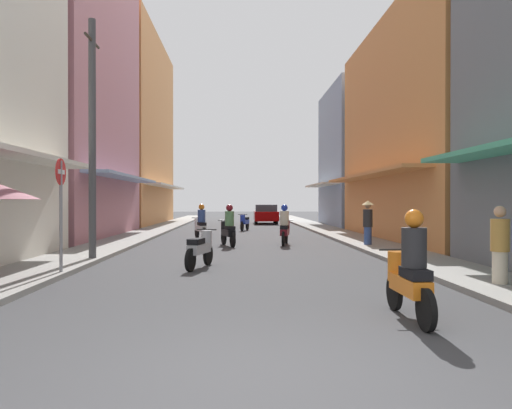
% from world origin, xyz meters
% --- Properties ---
extents(ground_plane, '(110.71, 110.71, 0.00)m').
position_xyz_m(ground_plane, '(0.00, 21.16, 0.00)').
color(ground_plane, '#38383A').
extents(sidewalk_left, '(1.93, 58.32, 0.12)m').
position_xyz_m(sidewalk_left, '(-4.93, 21.16, 0.06)').
color(sidewalk_left, gray).
rests_on(sidewalk_left, ground).
extents(sidewalk_right, '(1.93, 58.32, 0.12)m').
position_xyz_m(sidewalk_right, '(4.93, 21.16, 0.06)').
color(sidewalk_right, gray).
rests_on(sidewalk_right, ground).
extents(building_left_mid, '(7.05, 11.02, 15.03)m').
position_xyz_m(building_left_mid, '(-8.88, 18.21, 7.51)').
color(building_left_mid, '#B7727F').
rests_on(building_left_mid, ground).
extents(building_left_far, '(7.05, 13.96, 13.62)m').
position_xyz_m(building_left_far, '(-8.88, 31.26, 6.80)').
color(building_left_far, '#D88C4C').
rests_on(building_left_far, ground).
extents(building_right_mid, '(7.05, 13.30, 9.48)m').
position_xyz_m(building_right_mid, '(8.88, 16.16, 4.74)').
color(building_right_mid, '#D88C4C').
rests_on(building_right_mid, ground).
extents(building_right_far, '(7.05, 8.14, 9.25)m').
position_xyz_m(building_right_far, '(8.88, 27.72, 4.62)').
color(building_right_far, '#8CA5CC').
rests_on(building_right_far, ground).
extents(motorbike_black, '(0.71, 1.76, 1.58)m').
position_xyz_m(motorbike_black, '(-0.54, 13.91, 0.70)').
color(motorbike_black, black).
rests_on(motorbike_black, ground).
extents(motorbike_blue, '(0.68, 1.77, 0.96)m').
position_xyz_m(motorbike_blue, '(0.20, 23.59, 0.50)').
color(motorbike_blue, black).
rests_on(motorbike_blue, ground).
extents(motorbike_maroon, '(0.61, 1.79, 1.58)m').
position_xyz_m(motorbike_maroon, '(1.65, 14.29, 0.70)').
color(motorbike_maroon, black).
rests_on(motorbike_maroon, ground).
extents(motorbike_white, '(0.76, 1.74, 1.58)m').
position_xyz_m(motorbike_white, '(-1.84, 17.17, 0.70)').
color(motorbike_white, black).
rests_on(motorbike_white, ground).
extents(motorbike_silver, '(0.70, 1.76, 0.96)m').
position_xyz_m(motorbike_silver, '(-1.12, 7.90, 0.50)').
color(motorbike_silver, black).
rests_on(motorbike_silver, ground).
extents(motorbike_orange, '(0.55, 1.81, 1.58)m').
position_xyz_m(motorbike_orange, '(2.27, 2.39, 0.70)').
color(motorbike_orange, black).
rests_on(motorbike_orange, ground).
extents(parked_car, '(1.81, 4.12, 1.45)m').
position_xyz_m(parked_car, '(1.93, 32.28, 0.74)').
color(parked_car, '#8C0000').
rests_on(parked_car, ground).
extents(pedestrian_far, '(0.34, 0.34, 1.60)m').
position_xyz_m(pedestrian_far, '(4.84, 4.67, 0.80)').
color(pedestrian_far, beige).
rests_on(pedestrian_far, ground).
extents(pedestrian_foreground, '(0.44, 0.44, 1.72)m').
position_xyz_m(pedestrian_foreground, '(4.56, 13.02, 0.97)').
color(pedestrian_foreground, '#334C8C').
rests_on(pedestrian_foreground, ground).
extents(utility_pole, '(0.20, 1.20, 6.75)m').
position_xyz_m(utility_pole, '(-4.21, 9.18, 3.45)').
color(utility_pole, '#4C4C4F').
rests_on(utility_pole, ground).
extents(street_sign_no_entry, '(0.07, 0.60, 2.65)m').
position_xyz_m(street_sign_no_entry, '(-4.11, 6.53, 1.72)').
color(street_sign_no_entry, gray).
rests_on(street_sign_no_entry, ground).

